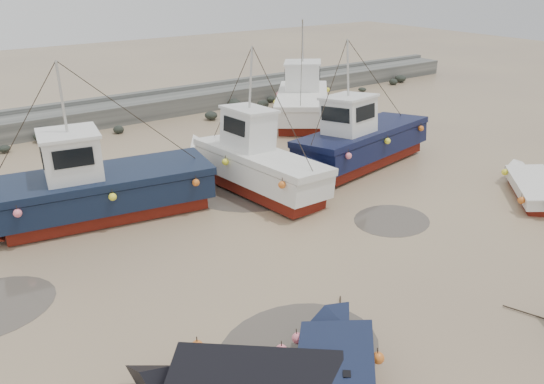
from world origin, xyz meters
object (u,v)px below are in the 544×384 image
at_px(dinghy_3, 534,184).
at_px(cabin_boat_2, 356,142).
at_px(cabin_boat_0, 89,188).
at_px(dinghy_4, 241,378).
at_px(person, 137,216).
at_px(dinghy_1, 339,375).
at_px(cabin_boat_3, 303,99).
at_px(cabin_boat_1, 249,161).

bearing_deg(dinghy_3, cabin_boat_2, 164.87).
relative_size(dinghy_3, cabin_boat_0, 0.45).
distance_m(dinghy_4, person, 10.86).
xyz_separation_m(dinghy_4, person, (1.75, 10.71, -0.54)).
bearing_deg(cabin_boat_2, person, 75.45).
height_order(dinghy_1, person, dinghy_1).
height_order(dinghy_3, cabin_boat_0, cabin_boat_0).
distance_m(cabin_boat_2, cabin_boat_3, 9.34).
bearing_deg(cabin_boat_0, cabin_boat_3, -57.43).
relative_size(dinghy_4, cabin_boat_1, 0.54).
bearing_deg(dinghy_4, cabin_boat_2, -13.19).
bearing_deg(dinghy_4, person, 30.32).
height_order(cabin_boat_0, cabin_boat_1, same).
relative_size(cabin_boat_3, person, 4.92).
bearing_deg(person, dinghy_4, 76.02).
height_order(cabin_boat_3, person, cabin_boat_3).
distance_m(dinghy_3, cabin_boat_3, 15.77).
bearing_deg(cabin_boat_0, cabin_boat_1, -89.72).
bearing_deg(cabin_boat_2, dinghy_1, 125.69).
xyz_separation_m(dinghy_1, cabin_boat_0, (-1.71, 12.73, 0.76)).
distance_m(dinghy_1, dinghy_4, 2.29).
bearing_deg(cabin_boat_3, cabin_boat_2, -72.04).
distance_m(dinghy_3, cabin_boat_1, 12.49).
xyz_separation_m(cabin_boat_0, person, (1.53, -0.80, -1.30)).
xyz_separation_m(dinghy_3, cabin_boat_2, (-3.92, 7.08, 0.77)).
bearing_deg(cabin_boat_2, cabin_boat_1, 73.69).
xyz_separation_m(cabin_boat_0, cabin_boat_2, (12.59, -1.79, 0.02)).
height_order(dinghy_3, person, dinghy_3).
xyz_separation_m(dinghy_3, cabin_boat_1, (-9.73, 7.78, 0.81)).
relative_size(dinghy_1, dinghy_4, 0.99).
bearing_deg(cabin_boat_3, cabin_boat_0, -116.95).
relative_size(dinghy_4, cabin_boat_0, 0.46).
height_order(dinghy_3, dinghy_4, same).
bearing_deg(cabin_boat_3, dinghy_4, -91.67).
relative_size(cabin_boat_2, cabin_boat_3, 1.21).
bearing_deg(cabin_boat_1, dinghy_3, -46.30).
xyz_separation_m(dinghy_3, dinghy_4, (-16.74, -2.64, 0.00)).
bearing_deg(dinghy_4, cabin_boat_1, 5.71).
bearing_deg(cabin_boat_1, cabin_boat_2, -14.50).
xyz_separation_m(dinghy_1, dinghy_4, (-1.93, 1.22, 0.00)).
height_order(dinghy_1, dinghy_3, same).
height_order(dinghy_4, cabin_boat_1, cabin_boat_1).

